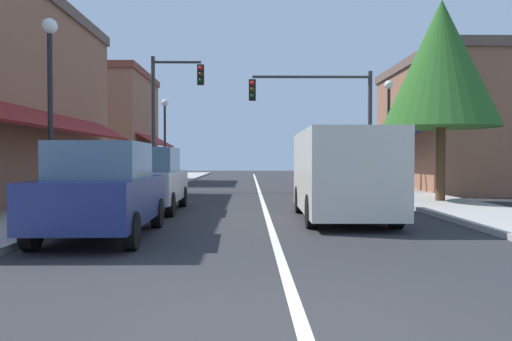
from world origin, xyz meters
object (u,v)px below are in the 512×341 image
parked_car_nearest_left (103,190)px  tree_right_near (441,64)px  street_lamp_right_mid (389,117)px  traffic_signal_mast_arm (326,109)px  traffic_signal_left_corner (169,104)px  street_lamp_left_far (165,127)px  parked_car_second_left (148,180)px  street_lamp_left_near (50,85)px  van_in_lane (342,172)px

parked_car_nearest_left → tree_right_near: tree_right_near is taller
street_lamp_right_mid → traffic_signal_mast_arm: bearing=143.9°
traffic_signal_left_corner → street_lamp_right_mid: bearing=-16.6°
street_lamp_left_far → parked_car_second_left: bearing=-82.8°
tree_right_near → street_lamp_right_mid: bearing=97.3°
traffic_signal_left_corner → street_lamp_left_near: 11.40m
street_lamp_right_mid → tree_right_near: bearing=-82.7°
parked_car_second_left → street_lamp_left_near: size_ratio=0.87×
tree_right_near → parked_car_nearest_left: bearing=-142.1°
traffic_signal_left_corner → street_lamp_left_far: size_ratio=1.32×
parked_car_second_left → parked_car_nearest_left: bearing=-89.6°
tree_right_near → van_in_lane: bearing=-133.8°
parked_car_nearest_left → street_lamp_left_far: size_ratio=0.90×
street_lamp_right_mid → tree_right_near: tree_right_near is taller
parked_car_nearest_left → street_lamp_left_far: (-1.76, 17.94, 2.24)m
parked_car_nearest_left → street_lamp_left_far: 18.17m
parked_car_nearest_left → street_lamp_right_mid: street_lamp_right_mid is taller
parked_car_second_left → street_lamp_left_far: 13.47m
traffic_signal_left_corner → tree_right_near: size_ratio=0.93×
van_in_lane → tree_right_near: (3.91, 4.08, 3.34)m
street_lamp_left_near → street_lamp_right_mid: bearing=40.0°
street_lamp_left_near → van_in_lane: bearing=2.5°
street_lamp_left_far → traffic_signal_mast_arm: bearing=-33.6°
street_lamp_right_mid → street_lamp_left_far: street_lamp_left_far is taller
traffic_signal_left_corner → tree_right_near: tree_right_near is taller
street_lamp_right_mid → parked_car_second_left: bearing=-143.0°
tree_right_near → street_lamp_left_near: bearing=-157.9°
van_in_lane → traffic_signal_left_corner: size_ratio=0.86×
van_in_lane → traffic_signal_left_corner: traffic_signal_left_corner is taller
parked_car_nearest_left → street_lamp_right_mid: 14.04m
parked_car_nearest_left → traffic_signal_mast_arm: size_ratio=0.77×
parked_car_nearest_left → street_lamp_right_mid: size_ratio=0.90×
parked_car_nearest_left → street_lamp_right_mid: (8.32, 11.09, 2.24)m
van_in_lane → street_lamp_right_mid: street_lamp_right_mid is taller
street_lamp_left_far → tree_right_near: bearing=-46.2°
parked_car_nearest_left → van_in_lane: van_in_lane is taller
van_in_lane → traffic_signal_mast_arm: size_ratio=0.97×
parked_car_nearest_left → traffic_signal_left_corner: size_ratio=0.68×
traffic_signal_left_corner → van_in_lane: bearing=-62.0°
parked_car_second_left → tree_right_near: size_ratio=0.63×
traffic_signal_mast_arm → street_lamp_left_near: size_ratio=1.14×
van_in_lane → street_lamp_left_near: (-6.85, -0.30, 2.04)m
van_in_lane → street_lamp_left_far: (-6.70, 15.13, 1.97)m
van_in_lane → street_lamp_left_far: 16.67m
street_lamp_left_far → tree_right_near: (10.61, -11.05, 1.37)m
street_lamp_left_far → tree_right_near: size_ratio=0.70×
traffic_signal_mast_arm → traffic_signal_left_corner: size_ratio=0.88×
parked_car_nearest_left → traffic_signal_left_corner: bearing=92.3°
parked_car_second_left → traffic_signal_left_corner: 9.61m
traffic_signal_left_corner → traffic_signal_mast_arm: bearing=-8.9°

